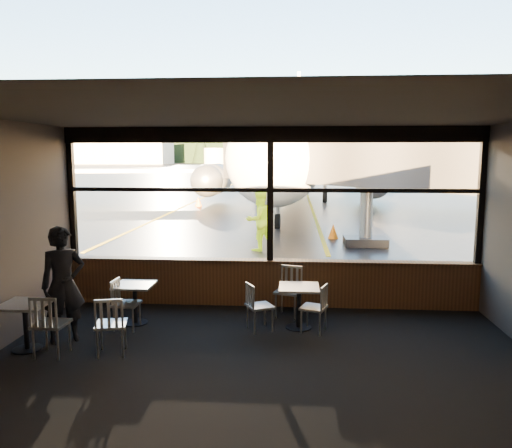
# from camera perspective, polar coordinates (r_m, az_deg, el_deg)

# --- Properties ---
(ground_plane) EXTENTS (520.00, 520.00, 0.00)m
(ground_plane) POSITION_cam_1_polar(r_m,az_deg,el_deg) (129.62, 4.14, 6.43)
(ground_plane) COLOR black
(ground_plane) RESTS_ON ground
(carpet_floor) EXTENTS (8.00, 6.00, 0.01)m
(carpet_floor) POSITION_cam_1_polar(r_m,az_deg,el_deg) (7.23, 0.42, -16.22)
(carpet_floor) COLOR black
(carpet_floor) RESTS_ON ground
(ceiling) EXTENTS (8.00, 6.00, 0.04)m
(ceiling) POSITION_cam_1_polar(r_m,az_deg,el_deg) (6.63, 0.45, 12.55)
(ceiling) COLOR #38332D
(ceiling) RESTS_ON ground
(wall_back) EXTENTS (8.00, 0.04, 3.50)m
(wall_back) POSITION_cam_1_polar(r_m,az_deg,el_deg) (3.81, -2.67, -10.56)
(wall_back) COLOR #473E38
(wall_back) RESTS_ON ground
(window_sill) EXTENTS (8.00, 0.28, 0.90)m
(window_sill) POSITION_cam_1_polar(r_m,az_deg,el_deg) (9.92, 1.61, -6.82)
(window_sill) COLOR #56321A
(window_sill) RESTS_ON ground
(window_header) EXTENTS (8.00, 0.18, 0.30)m
(window_header) POSITION_cam_1_polar(r_m,az_deg,el_deg) (9.61, 1.68, 10.16)
(window_header) COLOR black
(window_header) RESTS_ON ground
(mullion_left) EXTENTS (0.12, 0.12, 2.60)m
(mullion_left) POSITION_cam_1_polar(r_m,az_deg,el_deg) (10.57, -20.30, 3.23)
(mullion_left) COLOR black
(mullion_left) RESTS_ON ground
(mullion_centre) EXTENTS (0.12, 0.12, 2.60)m
(mullion_centre) POSITION_cam_1_polar(r_m,az_deg,el_deg) (9.63, 1.65, 3.31)
(mullion_centre) COLOR black
(mullion_centre) RESTS_ON ground
(mullion_right) EXTENTS (0.12, 0.12, 2.60)m
(mullion_right) POSITION_cam_1_polar(r_m,az_deg,el_deg) (10.24, 24.35, 2.89)
(mullion_right) COLOR black
(mullion_right) RESTS_ON ground
(window_transom) EXTENTS (8.00, 0.10, 0.08)m
(window_transom) POSITION_cam_1_polar(r_m,az_deg,el_deg) (9.62, 1.65, 3.90)
(window_transom) COLOR black
(window_transom) RESTS_ON ground
(airliner) EXTENTS (29.96, 35.45, 10.49)m
(airliner) POSITION_cam_1_polar(r_m,az_deg,el_deg) (31.92, 4.05, 11.87)
(airliner) COLOR white
(airliner) RESTS_ON ground_plane
(jet_bridge) EXTENTS (8.30, 10.14, 4.43)m
(jet_bridge) POSITION_cam_1_polar(r_m,az_deg,el_deg) (15.43, 16.16, 4.73)
(jet_bridge) COLOR #2B2B2E
(jet_bridge) RESTS_ON ground_plane
(cafe_table_near) EXTENTS (0.68, 0.68, 0.75)m
(cafe_table_near) POSITION_cam_1_polar(r_m,az_deg,el_deg) (8.70, 4.90, -9.48)
(cafe_table_near) COLOR #A49E97
(cafe_table_near) RESTS_ON carpet_floor
(cafe_table_mid) EXTENTS (0.66, 0.66, 0.72)m
(cafe_table_mid) POSITION_cam_1_polar(r_m,az_deg,el_deg) (9.16, -13.65, -8.87)
(cafe_table_mid) COLOR #9A968D
(cafe_table_mid) RESTS_ON carpet_floor
(cafe_table_left) EXTENTS (0.67, 0.67, 0.74)m
(cafe_table_left) POSITION_cam_1_polar(r_m,az_deg,el_deg) (8.50, -24.80, -10.61)
(cafe_table_left) COLOR #A9A49B
(cafe_table_left) RESTS_ON carpet_floor
(chair_near_e) EXTENTS (0.58, 0.58, 0.83)m
(chair_near_e) POSITION_cam_1_polar(r_m,az_deg,el_deg) (8.54, 6.59, -9.53)
(chair_near_e) COLOR beige
(chair_near_e) RESTS_ON carpet_floor
(chair_near_w) EXTENTS (0.61, 0.61, 0.84)m
(chair_near_w) POSITION_cam_1_polar(r_m,az_deg,el_deg) (8.56, 0.44, -9.42)
(chair_near_w) COLOR beige
(chair_near_w) RESTS_ON carpet_floor
(chair_near_n) EXTENTS (0.64, 0.64, 0.94)m
(chair_near_n) POSITION_cam_1_polar(r_m,az_deg,el_deg) (9.27, 3.71, -7.77)
(chair_near_n) COLOR beige
(chair_near_n) RESTS_ON carpet_floor
(chair_mid_s) EXTENTS (0.60, 0.60, 0.92)m
(chair_mid_s) POSITION_cam_1_polar(r_m,az_deg,el_deg) (7.85, -16.21, -11.02)
(chair_mid_s) COLOR #B8B2A6
(chair_mid_s) RESTS_ON carpet_floor
(chair_mid_w) EXTENTS (0.50, 0.50, 0.88)m
(chair_mid_w) POSITION_cam_1_polar(r_m,az_deg,el_deg) (8.89, -14.57, -8.88)
(chair_mid_w) COLOR #A9A499
(chair_mid_w) RESTS_ON carpet_floor
(chair_left_s) EXTENTS (0.53, 0.53, 0.96)m
(chair_left_s) POSITION_cam_1_polar(r_m,az_deg,el_deg) (8.10, -22.36, -10.58)
(chair_left_s) COLOR beige
(chair_left_s) RESTS_ON carpet_floor
(passenger) EXTENTS (0.81, 0.76, 1.86)m
(passenger) POSITION_cam_1_polar(r_m,az_deg,el_deg) (8.50, -21.17, -6.50)
(passenger) COLOR black
(passenger) RESTS_ON carpet_floor
(ground_crew) EXTENTS (1.18, 1.14, 1.91)m
(ground_crew) POSITION_cam_1_polar(r_m,az_deg,el_deg) (15.60, 0.37, 0.43)
(ground_crew) COLOR #BFF219
(ground_crew) RESTS_ON ground_plane
(cone_nose) EXTENTS (0.38, 0.38, 0.53)m
(cone_nose) POSITION_cam_1_polar(r_m,az_deg,el_deg) (18.18, 8.81, -0.83)
(cone_nose) COLOR orange
(cone_nose) RESTS_ON ground_plane
(cone_wing) EXTENTS (0.41, 0.41, 0.56)m
(cone_wing) POSITION_cam_1_polar(r_m,az_deg,el_deg) (29.70, -6.59, 2.56)
(cone_wing) COLOR #E64E07
(cone_wing) RESTS_ON ground_plane
(hangar_left) EXTENTS (45.00, 18.00, 11.00)m
(hangar_left) POSITION_cam_1_polar(r_m,az_deg,el_deg) (202.27, -16.24, 8.17)
(hangar_left) COLOR silver
(hangar_left) RESTS_ON ground_plane
(hangar_mid) EXTENTS (38.00, 15.00, 10.00)m
(hangar_mid) POSITION_cam_1_polar(r_m,az_deg,el_deg) (194.60, 4.22, 8.34)
(hangar_mid) COLOR silver
(hangar_mid) RESTS_ON ground_plane
(hangar_right) EXTENTS (50.00, 20.00, 12.00)m
(hangar_right) POSITION_cam_1_polar(r_m,az_deg,el_deg) (196.84, 22.15, 8.08)
(hangar_right) COLOR silver
(hangar_right) RESTS_ON ground_plane
(fuel_tank_a) EXTENTS (8.00, 8.00, 6.00)m
(fuel_tank_a) POSITION_cam_1_polar(r_m,az_deg,el_deg) (193.99, -4.76, 7.75)
(fuel_tank_a) COLOR silver
(fuel_tank_a) RESTS_ON ground_plane
(fuel_tank_b) EXTENTS (8.00, 8.00, 6.00)m
(fuel_tank_b) POSITION_cam_1_polar(r_m,az_deg,el_deg) (192.68, -1.80, 7.77)
(fuel_tank_b) COLOR silver
(fuel_tank_b) RESTS_ON ground_plane
(fuel_tank_c) EXTENTS (8.00, 8.00, 6.00)m
(fuel_tank_c) POSITION_cam_1_polar(r_m,az_deg,el_deg) (191.87, 1.20, 7.77)
(fuel_tank_c) COLOR silver
(fuel_tank_c) RESTS_ON ground_plane
(treeline) EXTENTS (360.00, 3.00, 12.00)m
(treeline) POSITION_cam_1_polar(r_m,az_deg,el_deg) (219.61, 4.24, 8.53)
(treeline) COLOR black
(treeline) RESTS_ON ground_plane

